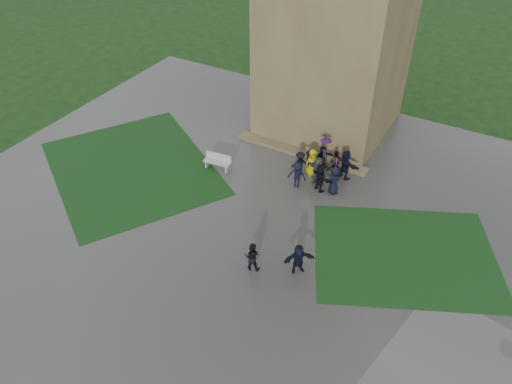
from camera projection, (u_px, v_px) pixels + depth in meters
The scene contains 9 objects.
ground at pixel (210, 257), 25.07m from camera, with size 120.00×120.00×0.00m, color black.
plaza at pixel (231, 233), 26.43m from camera, with size 34.00×34.00×0.02m, color #373734.
lawn_inset_left at pixel (132, 168), 31.08m from camera, with size 11.00×9.00×0.01m, color black.
lawn_inset_right at pixel (405, 254), 25.17m from camera, with size 9.00×7.00×0.01m, color black.
tower_plinth at pixel (301, 153), 32.22m from camera, with size 9.00×0.80×0.22m, color brown.
bench at pixel (218, 161), 30.75m from camera, with size 1.76×0.73×0.99m.
visitor_cluster at pixel (323, 166), 29.55m from camera, with size 4.01×3.64×2.45m.
pedestrian_mid at pixel (298, 259), 23.81m from camera, with size 1.52×0.55×1.64m, color black.
pedestrian_near at pixel (252, 256), 23.95m from camera, with size 0.78×0.45×1.61m, color black.
Camera 1 is at (10.76, -14.19, 18.10)m, focal length 35.00 mm.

